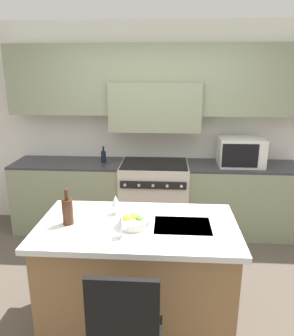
{
  "coord_description": "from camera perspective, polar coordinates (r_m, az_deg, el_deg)",
  "views": [
    {
      "loc": [
        0.17,
        -2.45,
        2.09
      ],
      "look_at": [
        -0.03,
        0.59,
        1.18
      ],
      "focal_mm": 35.0,
      "sensor_mm": 36.0,
      "label": 1
    }
  ],
  "objects": [
    {
      "name": "kitchen_island",
      "position": [
        2.85,
        -1.6,
        -18.06
      ],
      "size": [
        1.57,
        0.88,
        0.93
      ],
      "color": "olive",
      "rests_on": "ground_plane"
    },
    {
      "name": "wine_bottle",
      "position": [
        2.65,
        -13.65,
        -7.27
      ],
      "size": [
        0.09,
        0.09,
        0.29
      ],
      "color": "#422314",
      "rests_on": "kitchen_island"
    },
    {
      "name": "back_counter",
      "position": [
        4.38,
        1.27,
        -5.12
      ],
      "size": [
        3.7,
        0.62,
        0.93
      ],
      "color": "gray",
      "rests_on": "ground_plane"
    },
    {
      "name": "wine_glass_far",
      "position": [
        2.75,
        -5.5,
        -5.79
      ],
      "size": [
        0.08,
        0.08,
        0.17
      ],
      "color": "white",
      "rests_on": "kitchen_island"
    },
    {
      "name": "microwave",
      "position": [
        4.28,
        16.0,
        2.74
      ],
      "size": [
        0.55,
        0.43,
        0.35
      ],
      "color": "silver",
      "rests_on": "back_counter"
    },
    {
      "name": "oil_bottle_on_counter",
      "position": [
        4.3,
        -7.58,
        2.03
      ],
      "size": [
        0.06,
        0.06,
        0.21
      ],
      "color": "black",
      "rests_on": "back_counter"
    },
    {
      "name": "back_cabinetry",
      "position": [
        4.34,
        1.51,
        10.19
      ],
      "size": [
        10.0,
        0.46,
        2.7
      ],
      "color": "silver",
      "rests_on": "ground_plane"
    },
    {
      "name": "fruit_bowl",
      "position": [
        2.57,
        -2.47,
        -9.28
      ],
      "size": [
        0.25,
        0.25,
        0.1
      ],
      "color": "silver",
      "rests_on": "kitchen_island"
    },
    {
      "name": "wine_glass_near",
      "position": [
        2.38,
        -4.54,
        -9.49
      ],
      "size": [
        0.08,
        0.08,
        0.17
      ],
      "color": "white",
      "rests_on": "kitchen_island"
    },
    {
      "name": "range_stove",
      "position": [
        4.36,
        1.25,
        -5.14
      ],
      "size": [
        0.87,
        0.7,
        0.95
      ],
      "color": "beige",
      "rests_on": "ground_plane"
    },
    {
      "name": "ground_plane",
      "position": [
        3.23,
        -0.18,
        -23.72
      ],
      "size": [
        10.0,
        10.0,
        0.0
      ],
      "primitive_type": "plane",
      "color": "brown"
    }
  ]
}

